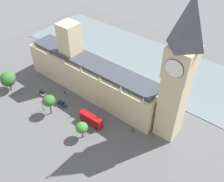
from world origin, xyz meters
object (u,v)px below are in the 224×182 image
(pedestrian_kerbside, at_px, (133,130))
(plane_tree_by_river_gate, at_px, (8,78))
(plane_tree_near_tower, at_px, (49,101))
(car_silver_opposite_hall, at_px, (42,93))
(plane_tree_trailing, at_px, (82,128))
(double_decker_bus_under_trees, at_px, (91,119))
(pedestrian_corner, at_px, (65,92))
(clock_tower, at_px, (179,73))
(street_lamp_leading, at_px, (42,103))
(plane_tree_far_end, at_px, (8,80))
(street_lamp_slot_10, at_px, (85,129))
(car_blue_midblock, at_px, (62,104))
(parliament_building, at_px, (90,74))

(pedestrian_kerbside, distance_m, plane_tree_by_river_gate, 63.91)
(pedestrian_kerbside, height_order, plane_tree_near_tower, plane_tree_near_tower)
(car_silver_opposite_hall, bearing_deg, plane_tree_trailing, 76.64)
(double_decker_bus_under_trees, height_order, pedestrian_corner, double_decker_bus_under_trees)
(clock_tower, height_order, double_decker_bus_under_trees, clock_tower)
(double_decker_bus_under_trees, bearing_deg, pedestrian_corner, 72.04)
(clock_tower, relative_size, pedestrian_kerbside, 36.74)
(street_lamp_leading, bearing_deg, plane_tree_far_end, -88.35)
(plane_tree_near_tower, xyz_separation_m, street_lamp_leading, (1.07, -3.86, -2.83))
(car_silver_opposite_hall, xyz_separation_m, pedestrian_kerbside, (-8.41, 46.49, -0.19))
(plane_tree_by_river_gate, distance_m, street_lamp_slot_10, 48.63)
(car_blue_midblock, xyz_separation_m, street_lamp_leading, (7.45, -3.59, 3.63))
(pedestrian_corner, height_order, street_lamp_leading, street_lamp_leading)
(pedestrian_corner, relative_size, street_lamp_slot_10, 0.28)
(car_blue_midblock, bearing_deg, plane_tree_near_tower, 0.76)
(street_lamp_slot_10, bearing_deg, car_silver_opposite_hall, -99.55)
(car_blue_midblock, bearing_deg, street_lamp_slot_10, 70.72)
(pedestrian_kerbside, distance_m, street_lamp_slot_10, 19.64)
(pedestrian_corner, bearing_deg, plane_tree_near_tower, -133.66)
(clock_tower, distance_m, pedestrian_kerbside, 31.70)
(parliament_building, relative_size, pedestrian_corner, 41.42)
(parliament_building, relative_size, street_lamp_slot_10, 11.71)
(pedestrian_kerbside, height_order, plane_tree_far_end, plane_tree_far_end)
(plane_tree_near_tower, distance_m, street_lamp_leading, 4.91)
(parliament_building, bearing_deg, pedestrian_corner, -37.16)
(car_blue_midblock, xyz_separation_m, plane_tree_by_river_gate, (7.47, -27.88, 5.55))
(clock_tower, height_order, plane_tree_far_end, clock_tower)
(parliament_building, bearing_deg, pedestrian_kerbside, 73.95)
(plane_tree_near_tower, distance_m, street_lamp_slot_10, 20.65)
(car_blue_midblock, height_order, plane_tree_near_tower, plane_tree_near_tower)
(parliament_building, bearing_deg, street_lamp_slot_10, 37.95)
(plane_tree_near_tower, distance_m, plane_tree_by_river_gate, 28.19)
(pedestrian_corner, bearing_deg, plane_tree_trailing, -94.39)
(pedestrian_kerbside, bearing_deg, clock_tower, -168.97)
(car_silver_opposite_hall, distance_m, pedestrian_kerbside, 47.24)
(car_silver_opposite_hall, xyz_separation_m, street_lamp_slot_10, (5.58, 33.18, 3.34))
(plane_tree_near_tower, bearing_deg, pedestrian_corner, -158.33)
(car_silver_opposite_hall, height_order, car_blue_midblock, same)
(plane_tree_near_tower, bearing_deg, clock_tower, 116.64)
(parliament_building, distance_m, street_lamp_slot_10, 29.54)
(car_blue_midblock, bearing_deg, pedestrian_kerbside, 100.66)
(car_silver_opposite_hall, relative_size, pedestrian_corner, 2.57)
(car_silver_opposite_hall, distance_m, plane_tree_by_river_gate, 17.60)
(double_decker_bus_under_trees, relative_size, pedestrian_kerbside, 6.85)
(plane_tree_trailing, xyz_separation_m, street_lamp_slot_10, (-0.86, 0.58, -1.35))
(parliament_building, distance_m, plane_tree_far_end, 38.68)
(plane_tree_trailing, xyz_separation_m, plane_tree_far_end, (0.69, -47.11, 0.45))
(car_blue_midblock, relative_size, plane_tree_far_end, 0.54)
(car_blue_midblock, xyz_separation_m, plane_tree_near_tower, (6.37, 0.27, 6.46))
(clock_tower, bearing_deg, pedestrian_corner, -79.20)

